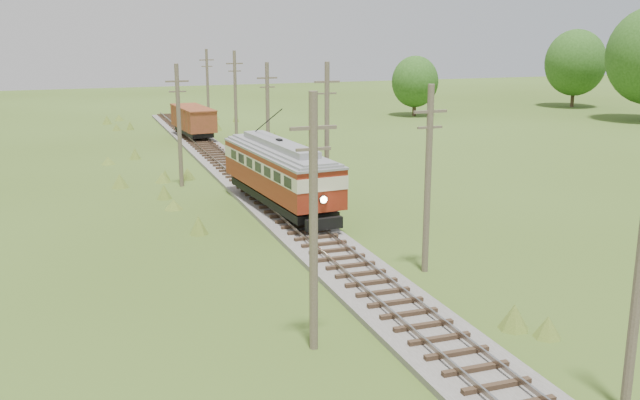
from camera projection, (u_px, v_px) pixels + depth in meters
name	position (u px, v px, depth m)	size (l,w,h in m)	color
railbed_main	(265.00, 197.00, 46.55)	(3.60, 96.00, 0.57)	#605B54
streetcar	(280.00, 169.00, 42.76)	(4.05, 12.93, 5.86)	black
gondola	(193.00, 120.00, 71.11)	(3.39, 8.48, 2.75)	black
gravel_pile	(266.00, 154.00, 60.38)	(3.30, 3.50, 1.20)	gray
utility_pole_r_1	(640.00, 269.00, 19.99)	(0.30, 0.30, 8.80)	brown
utility_pole_r_2	(428.00, 178.00, 31.96)	(1.60, 0.30, 8.60)	brown
utility_pole_r_3	(327.00, 134.00, 43.79)	(1.60, 0.30, 9.00)	brown
utility_pole_r_4	(268.00, 115.00, 55.71)	(1.60, 0.30, 8.40)	brown
utility_pole_r_5	(235.00, 97.00, 67.69)	(1.60, 0.30, 8.90)	brown
utility_pole_r_6	(208.00, 87.00, 79.56)	(1.60, 0.30, 8.70)	brown
utility_pole_l_a	(313.00, 222.00, 23.98)	(1.60, 0.30, 9.00)	brown
utility_pole_l_b	(179.00, 124.00, 49.59)	(1.60, 0.30, 8.60)	brown
tree_right_5	(575.00, 63.00, 99.92)	(8.40, 8.40, 10.82)	#38281C
tree_mid_b	(415.00, 82.00, 90.11)	(5.88, 5.88, 7.57)	#38281C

